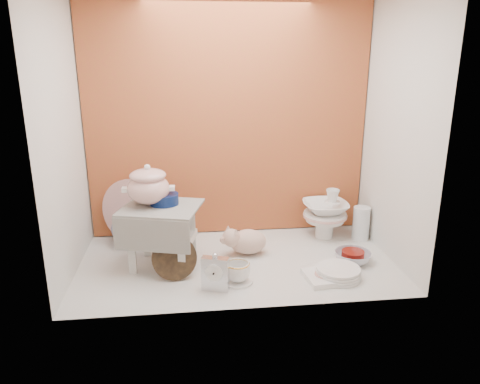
{
  "coord_description": "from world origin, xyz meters",
  "views": [
    {
      "loc": [
        -0.26,
        -2.4,
        1.17
      ],
      "look_at": [
        0.02,
        0.02,
        0.42
      ],
      "focal_mm": 34.24,
      "sensor_mm": 36.0,
      "label": 1
    }
  ],
  "objects_px": {
    "mantel_clock": "(215,272)",
    "porcelain_tower": "(325,213)",
    "step_stool": "(163,236)",
    "floral_platter": "(132,212)",
    "plush_pig": "(248,241)",
    "blue_white_vase": "(131,224)",
    "dinner_plate_stack": "(338,272)",
    "gold_rim_teacup": "(238,272)",
    "soup_tureen": "(148,185)",
    "crystal_bowl": "(353,257)"
  },
  "relations": [
    {
      "from": "crystal_bowl",
      "to": "gold_rim_teacup",
      "type": "bearing_deg",
      "value": -166.79
    },
    {
      "from": "soup_tureen",
      "to": "blue_white_vase",
      "type": "height_order",
      "value": "soup_tureen"
    },
    {
      "from": "dinner_plate_stack",
      "to": "porcelain_tower",
      "type": "distance_m",
      "value": 0.58
    },
    {
      "from": "plush_pig",
      "to": "step_stool",
      "type": "bearing_deg",
      "value": -157.87
    },
    {
      "from": "soup_tureen",
      "to": "crystal_bowl",
      "type": "height_order",
      "value": "soup_tureen"
    },
    {
      "from": "crystal_bowl",
      "to": "floral_platter",
      "type": "bearing_deg",
      "value": 161.11
    },
    {
      "from": "floral_platter",
      "to": "porcelain_tower",
      "type": "bearing_deg",
      "value": -2.48
    },
    {
      "from": "soup_tureen",
      "to": "plush_pig",
      "type": "bearing_deg",
      "value": 5.67
    },
    {
      "from": "step_stool",
      "to": "porcelain_tower",
      "type": "distance_m",
      "value": 1.07
    },
    {
      "from": "mantel_clock",
      "to": "dinner_plate_stack",
      "type": "xyz_separation_m",
      "value": [
        0.67,
        0.06,
        -0.07
      ]
    },
    {
      "from": "soup_tureen",
      "to": "gold_rim_teacup",
      "type": "relative_size",
      "value": 2.09
    },
    {
      "from": "porcelain_tower",
      "to": "blue_white_vase",
      "type": "bearing_deg",
      "value": 177.78
    },
    {
      "from": "dinner_plate_stack",
      "to": "blue_white_vase",
      "type": "bearing_deg",
      "value": 152.3
    },
    {
      "from": "step_stool",
      "to": "dinner_plate_stack",
      "type": "xyz_separation_m",
      "value": [
        0.94,
        -0.26,
        -0.15
      ]
    },
    {
      "from": "floral_platter",
      "to": "crystal_bowl",
      "type": "bearing_deg",
      "value": -18.89
    },
    {
      "from": "gold_rim_teacup",
      "to": "dinner_plate_stack",
      "type": "distance_m",
      "value": 0.54
    },
    {
      "from": "plush_pig",
      "to": "gold_rim_teacup",
      "type": "distance_m",
      "value": 0.36
    },
    {
      "from": "plush_pig",
      "to": "crystal_bowl",
      "type": "bearing_deg",
      "value": -5.57
    },
    {
      "from": "floral_platter",
      "to": "plush_pig",
      "type": "height_order",
      "value": "floral_platter"
    },
    {
      "from": "step_stool",
      "to": "gold_rim_teacup",
      "type": "height_order",
      "value": "step_stool"
    },
    {
      "from": "mantel_clock",
      "to": "dinner_plate_stack",
      "type": "bearing_deg",
      "value": 22.51
    },
    {
      "from": "blue_white_vase",
      "to": "porcelain_tower",
      "type": "xyz_separation_m",
      "value": [
        1.24,
        -0.05,
        0.03
      ]
    },
    {
      "from": "gold_rim_teacup",
      "to": "dinner_plate_stack",
      "type": "xyz_separation_m",
      "value": [
        0.54,
        -0.01,
        -0.03
      ]
    },
    {
      "from": "soup_tureen",
      "to": "plush_pig",
      "type": "height_order",
      "value": "soup_tureen"
    },
    {
      "from": "soup_tureen",
      "to": "floral_platter",
      "type": "bearing_deg",
      "value": 114.16
    },
    {
      "from": "crystal_bowl",
      "to": "soup_tureen",
      "type": "bearing_deg",
      "value": 173.71
    },
    {
      "from": "step_stool",
      "to": "mantel_clock",
      "type": "bearing_deg",
      "value": -33.96
    },
    {
      "from": "blue_white_vase",
      "to": "plush_pig",
      "type": "distance_m",
      "value": 0.76
    },
    {
      "from": "mantel_clock",
      "to": "porcelain_tower",
      "type": "relative_size",
      "value": 0.61
    },
    {
      "from": "dinner_plate_stack",
      "to": "crystal_bowl",
      "type": "relative_size",
      "value": 1.2
    },
    {
      "from": "dinner_plate_stack",
      "to": "porcelain_tower",
      "type": "height_order",
      "value": "porcelain_tower"
    },
    {
      "from": "floral_platter",
      "to": "gold_rim_teacup",
      "type": "relative_size",
      "value": 3.19
    },
    {
      "from": "mantel_clock",
      "to": "step_stool",
      "type": "bearing_deg",
      "value": 148.03
    },
    {
      "from": "blue_white_vase",
      "to": "mantel_clock",
      "type": "height_order",
      "value": "blue_white_vase"
    },
    {
      "from": "step_stool",
      "to": "plush_pig",
      "type": "bearing_deg",
      "value": 25.92
    },
    {
      "from": "soup_tureen",
      "to": "porcelain_tower",
      "type": "xyz_separation_m",
      "value": [
        1.09,
        0.26,
        -0.31
      ]
    },
    {
      "from": "soup_tureen",
      "to": "mantel_clock",
      "type": "distance_m",
      "value": 0.62
    },
    {
      "from": "soup_tureen",
      "to": "dinner_plate_stack",
      "type": "relative_size",
      "value": 1.1
    },
    {
      "from": "plush_pig",
      "to": "gold_rim_teacup",
      "type": "xyz_separation_m",
      "value": [
        -0.1,
        -0.34,
        -0.02
      ]
    },
    {
      "from": "porcelain_tower",
      "to": "dinner_plate_stack",
      "type": "bearing_deg",
      "value": -99.01
    },
    {
      "from": "blue_white_vase",
      "to": "dinner_plate_stack",
      "type": "bearing_deg",
      "value": -27.7
    },
    {
      "from": "step_stool",
      "to": "soup_tureen",
      "type": "bearing_deg",
      "value": 166.79
    },
    {
      "from": "floral_platter",
      "to": "crystal_bowl",
      "type": "distance_m",
      "value": 1.37
    },
    {
      "from": "soup_tureen",
      "to": "step_stool",
      "type": "bearing_deg",
      "value": -28.71
    },
    {
      "from": "mantel_clock",
      "to": "crystal_bowl",
      "type": "xyz_separation_m",
      "value": [
        0.81,
        0.23,
        -0.07
      ]
    },
    {
      "from": "floral_platter",
      "to": "dinner_plate_stack",
      "type": "height_order",
      "value": "floral_platter"
    },
    {
      "from": "floral_platter",
      "to": "crystal_bowl",
      "type": "xyz_separation_m",
      "value": [
        1.29,
        -0.44,
        -0.18
      ]
    },
    {
      "from": "blue_white_vase",
      "to": "mantel_clock",
      "type": "distance_m",
      "value": 0.83
    },
    {
      "from": "dinner_plate_stack",
      "to": "crystal_bowl",
      "type": "distance_m",
      "value": 0.22
    },
    {
      "from": "floral_platter",
      "to": "dinner_plate_stack",
      "type": "relative_size",
      "value": 1.68
    }
  ]
}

